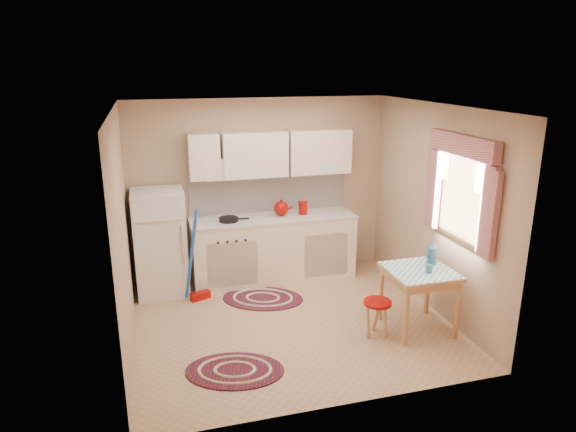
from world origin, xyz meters
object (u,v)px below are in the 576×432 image
at_px(stool, 377,318).
at_px(base_cabinets, 273,249).
at_px(fridge, 160,243).
at_px(table, 418,300).

bearing_deg(stool, base_cabinets, 111.44).
xyz_separation_m(fridge, base_cabinets, (1.52, 0.05, -0.26)).
distance_m(table, stool, 0.53).
bearing_deg(base_cabinets, stool, -68.56).
height_order(fridge, base_cabinets, fridge).
bearing_deg(fridge, stool, -38.63).
distance_m(base_cabinets, table, 2.21).
bearing_deg(table, fridge, 147.29).
relative_size(fridge, table, 1.94).
relative_size(fridge, stool, 3.33).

